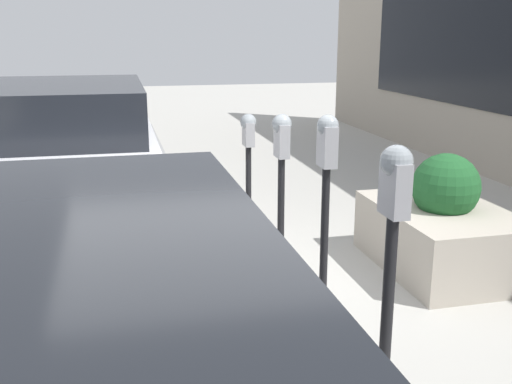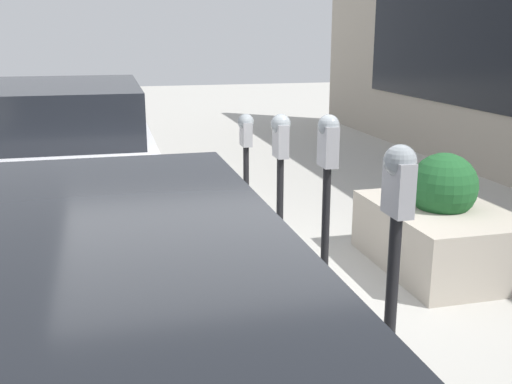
{
  "view_description": "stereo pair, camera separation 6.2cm",
  "coord_description": "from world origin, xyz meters",
  "px_view_note": "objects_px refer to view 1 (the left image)",
  "views": [
    {
      "loc": [
        -4.12,
        0.84,
        2.04
      ],
      "look_at": [
        0.0,
        -0.15,
        0.91
      ],
      "focal_mm": 42.0,
      "sensor_mm": 36.0,
      "label": 1
    },
    {
      "loc": [
        -4.11,
        0.9,
        2.04
      ],
      "look_at": [
        0.0,
        -0.15,
        0.91
      ],
      "focal_mm": 42.0,
      "sensor_mm": 36.0,
      "label": 2
    }
  ],
  "objects_px": {
    "planter_box": "(442,229)",
    "parking_meter_middle": "(282,157)",
    "parked_car_middle": "(68,150)",
    "parking_meter_fourth": "(248,146)",
    "parking_meter_nearest": "(393,226)",
    "parking_meter_second": "(326,177)"
  },
  "relations": [
    {
      "from": "parking_meter_fourth",
      "to": "parking_meter_nearest",
      "type": "bearing_deg",
      "value": -179.2
    },
    {
      "from": "parking_meter_middle",
      "to": "parking_meter_fourth",
      "type": "xyz_separation_m",
      "value": [
        1.05,
        0.04,
        -0.09
      ]
    },
    {
      "from": "parking_meter_middle",
      "to": "parking_meter_fourth",
      "type": "bearing_deg",
      "value": 2.42
    },
    {
      "from": "parking_meter_fourth",
      "to": "parked_car_middle",
      "type": "distance_m",
      "value": 2.06
    },
    {
      "from": "parking_meter_nearest",
      "to": "planter_box",
      "type": "relative_size",
      "value": 1.01
    },
    {
      "from": "planter_box",
      "to": "parking_meter_fourth",
      "type": "bearing_deg",
      "value": 50.36
    },
    {
      "from": "parking_meter_nearest",
      "to": "parked_car_middle",
      "type": "distance_m",
      "value": 4.49
    },
    {
      "from": "planter_box",
      "to": "parking_meter_middle",
      "type": "bearing_deg",
      "value": 83.0
    },
    {
      "from": "parking_meter_middle",
      "to": "parking_meter_nearest",
      "type": "bearing_deg",
      "value": 179.97
    },
    {
      "from": "parking_meter_fourth",
      "to": "planter_box",
      "type": "relative_size",
      "value": 0.85
    },
    {
      "from": "parking_meter_fourth",
      "to": "planter_box",
      "type": "xyz_separation_m",
      "value": [
        -1.22,
        -1.47,
        -0.58
      ]
    },
    {
      "from": "parking_meter_middle",
      "to": "parking_meter_fourth",
      "type": "relative_size",
      "value": 1.1
    },
    {
      "from": "parking_meter_middle",
      "to": "planter_box",
      "type": "relative_size",
      "value": 0.94
    },
    {
      "from": "parked_car_middle",
      "to": "parking_meter_middle",
      "type": "bearing_deg",
      "value": -137.58
    },
    {
      "from": "parking_meter_nearest",
      "to": "parking_meter_second",
      "type": "xyz_separation_m",
      "value": [
        0.97,
        -0.0,
        0.02
      ]
    },
    {
      "from": "parking_meter_nearest",
      "to": "parking_meter_second",
      "type": "bearing_deg",
      "value": -0.04
    },
    {
      "from": "parking_meter_nearest",
      "to": "planter_box",
      "type": "bearing_deg",
      "value": -37.46
    },
    {
      "from": "parking_meter_middle",
      "to": "parked_car_middle",
      "type": "bearing_deg",
      "value": 41.8
    },
    {
      "from": "parking_meter_second",
      "to": "planter_box",
      "type": "height_order",
      "value": "parking_meter_second"
    },
    {
      "from": "parking_meter_middle",
      "to": "planter_box",
      "type": "height_order",
      "value": "parking_meter_middle"
    },
    {
      "from": "planter_box",
      "to": "parked_car_middle",
      "type": "distance_m",
      "value": 3.97
    },
    {
      "from": "parking_meter_second",
      "to": "parking_meter_fourth",
      "type": "height_order",
      "value": "parking_meter_second"
    }
  ]
}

